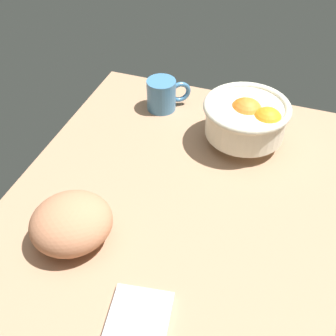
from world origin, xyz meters
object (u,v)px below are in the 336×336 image
at_px(bread_loaf, 71,223).
at_px(napkin_folded, 137,324).
at_px(fruit_bowl, 247,118).
at_px(mug, 163,95).

bearing_deg(bread_loaf, napkin_folded, 55.30).
xyz_separation_m(fruit_bowl, bread_loaf, (0.39, -0.24, -0.03)).
xyz_separation_m(napkin_folded, mug, (-0.59, -0.17, 0.03)).
height_order(fruit_bowl, mug, fruit_bowl).
distance_m(fruit_bowl, bread_loaf, 0.46).
relative_size(bread_loaf, mug, 1.47).
relative_size(bread_loaf, napkin_folded, 1.19).
bearing_deg(napkin_folded, fruit_bowl, 173.38).
bearing_deg(fruit_bowl, mug, -107.67).
height_order(bread_loaf, mug, bread_loaf).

